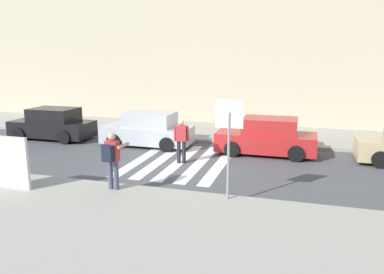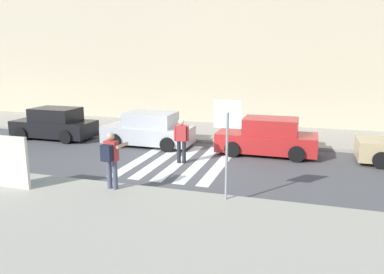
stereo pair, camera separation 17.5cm
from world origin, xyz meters
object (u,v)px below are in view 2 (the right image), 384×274
(pedestrian_crossing, at_px, (181,138))
(parked_car_red, at_px, (267,137))
(photographer_with_backpack, at_px, (111,156))
(stop_sign, at_px, (227,128))
(advertising_board, at_px, (13,162))
(parked_car_black, at_px, (55,124))
(parked_car_silver, at_px, (149,130))

(pedestrian_crossing, bearing_deg, parked_car_red, 37.43)
(photographer_with_backpack, bearing_deg, stop_sign, 3.72)
(advertising_board, bearing_deg, parked_car_black, 118.41)
(photographer_with_backpack, bearing_deg, parked_car_black, 137.43)
(advertising_board, bearing_deg, stop_sign, 8.93)
(parked_car_silver, bearing_deg, parked_car_red, 0.00)
(stop_sign, height_order, parked_car_silver, stop_sign)
(parked_car_black, relative_size, advertising_board, 2.56)
(stop_sign, xyz_separation_m, parked_car_red, (0.50, 5.81, -1.44))
(parked_car_silver, bearing_deg, pedestrian_crossing, -44.22)
(parked_car_black, relative_size, parked_car_silver, 1.00)
(pedestrian_crossing, relative_size, parked_car_silver, 0.42)
(photographer_with_backpack, relative_size, advertising_board, 1.08)
(photographer_with_backpack, bearing_deg, pedestrian_crossing, 76.02)
(stop_sign, bearing_deg, parked_car_red, 85.09)
(stop_sign, height_order, parked_car_red, stop_sign)
(stop_sign, relative_size, parked_car_red, 0.68)
(photographer_with_backpack, height_order, pedestrian_crossing, photographer_with_backpack)
(parked_car_red, bearing_deg, parked_car_silver, 180.00)
(pedestrian_crossing, relative_size, advertising_board, 1.08)
(parked_car_silver, height_order, parked_car_red, same)
(pedestrian_crossing, height_order, parked_car_red, pedestrian_crossing)
(stop_sign, height_order, advertising_board, stop_sign)
(photographer_with_backpack, xyz_separation_m, parked_car_silver, (-1.45, 6.04, -0.44))
(parked_car_black, xyz_separation_m, parked_car_silver, (5.13, 0.00, 0.00))
(pedestrian_crossing, xyz_separation_m, parked_car_red, (3.02, 2.31, -0.25))
(parked_car_silver, height_order, advertising_board, advertising_board)
(stop_sign, relative_size, pedestrian_crossing, 1.61)
(pedestrian_crossing, distance_m, parked_car_red, 3.81)
(advertising_board, bearing_deg, parked_car_red, 44.89)
(parked_car_red, bearing_deg, stop_sign, -94.91)
(stop_sign, height_order, parked_car_black, stop_sign)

